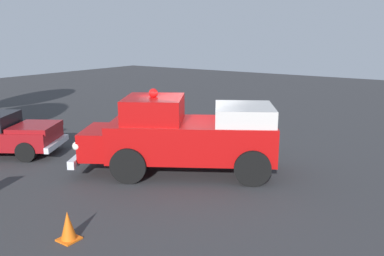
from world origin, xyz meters
The scene contains 7 objects.
ground_plane centered at (0.00, 0.00, 0.00)m, with size 60.00×60.00×0.00m, color #333335.
vintage_fire_truck centered at (-0.59, -0.09, 1.20)m, with size 4.90×6.23×2.59m.
lawn_chair_near_truck centered at (2.50, 2.45, 0.59)m, with size 0.69×0.68×1.02m.
lawn_chair_by_car centered at (2.41, -1.15, 0.59)m, with size 0.65×0.65×1.02m.
spectator_seated centered at (2.39, 2.37, 0.70)m, with size 0.65×0.61×1.29m.
spectator_standing centered at (1.13, 2.56, 0.96)m, with size 0.30×0.65×1.68m.
traffic_cone centered at (-5.34, -0.50, 0.31)m, with size 0.40×0.40×0.64m.
Camera 1 is at (-10.04, -6.77, 4.17)m, focal length 36.91 mm.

